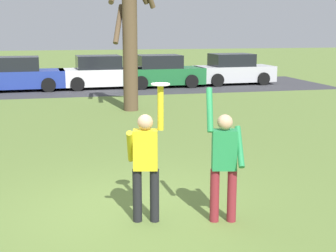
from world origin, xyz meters
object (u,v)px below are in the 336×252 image
(person_catcher, at_px, (146,159))
(parked_car_blue, at_px, (19,75))
(parked_car_silver, at_px, (233,70))
(parked_car_white, at_px, (101,73))
(bare_tree_tall, at_px, (130,32))
(person_defender, at_px, (224,159))
(parked_car_green, at_px, (161,72))
(frisbee_disc, at_px, (160,84))

(person_catcher, xyz_separation_m, parked_car_blue, (-2.99, 16.74, -0.25))
(parked_car_blue, xyz_separation_m, parked_car_silver, (10.80, 0.33, 0.00))
(parked_car_white, xyz_separation_m, bare_tree_tall, (0.43, -6.89, 2.05))
(person_defender, bearing_deg, bare_tree_tall, -77.96)
(person_catcher, height_order, parked_car_blue, person_catcher)
(bare_tree_tall, bearing_deg, parked_car_white, 93.58)
(person_catcher, distance_m, parked_car_blue, 17.01)
(parked_car_green, relative_size, bare_tree_tall, 0.74)
(person_defender, distance_m, parked_car_white, 17.18)
(parked_car_silver, bearing_deg, person_defender, -113.37)
(parked_car_green, bearing_deg, parked_car_white, 174.57)
(frisbee_disc, relative_size, parked_car_silver, 0.07)
(person_catcher, xyz_separation_m, parked_car_white, (0.87, 16.91, -0.25))
(person_defender, height_order, parked_car_green, person_defender)
(person_catcher, height_order, frisbee_disc, frisbee_disc)
(person_defender, xyz_separation_m, parked_car_white, (-0.27, 17.17, -0.25))
(parked_car_white, bearing_deg, bare_tree_tall, -88.72)
(person_defender, height_order, parked_car_blue, person_defender)
(frisbee_disc, bearing_deg, person_catcher, 167.04)
(person_defender, relative_size, frisbee_disc, 7.43)
(person_catcher, distance_m, parked_car_green, 17.19)
(frisbee_disc, distance_m, parked_car_green, 17.24)
(person_catcher, distance_m, parked_car_white, 16.93)
(frisbee_disc, bearing_deg, parked_car_white, 87.81)
(person_defender, distance_m, frisbee_disc, 1.46)
(person_catcher, relative_size, parked_car_blue, 0.50)
(bare_tree_tall, bearing_deg, frisbee_disc, -96.13)
(person_defender, relative_size, parked_car_silver, 0.49)
(parked_car_green, height_order, bare_tree_tall, bare_tree_tall)
(parked_car_white, relative_size, bare_tree_tall, 0.74)
(frisbee_disc, xyz_separation_m, parked_car_silver, (7.60, 17.13, -1.37))
(parked_car_silver, bearing_deg, parked_car_white, 179.09)
(parked_car_green, distance_m, bare_tree_tall, 7.49)
(parked_car_silver, bearing_deg, parked_car_blue, 179.47)
(frisbee_disc, xyz_separation_m, bare_tree_tall, (1.08, 10.07, 0.68))
(parked_car_blue, distance_m, bare_tree_tall, 8.24)
(parked_car_green, xyz_separation_m, bare_tree_tall, (-2.56, -6.73, 2.05))
(parked_car_blue, bearing_deg, person_catcher, -82.19)
(parked_car_green, bearing_deg, parked_car_silver, 2.51)
(frisbee_disc, distance_m, parked_car_blue, 17.15)
(parked_car_blue, relative_size, parked_car_green, 1.00)
(parked_car_blue, bearing_deg, frisbee_disc, -81.50)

